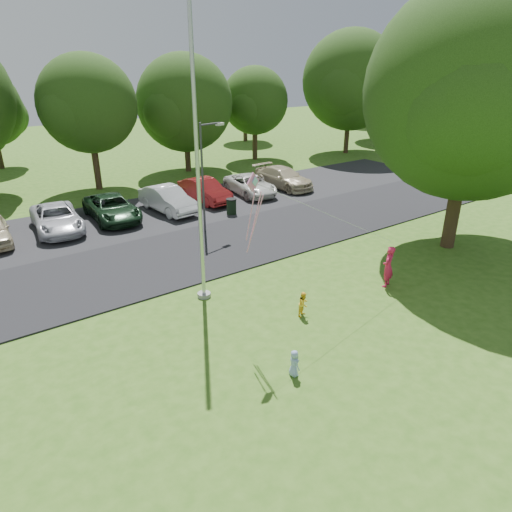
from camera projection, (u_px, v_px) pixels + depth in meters
ground at (368, 325)px, 15.40m from camera, size 120.00×120.00×0.00m
park_road at (226, 244)px, 22.09m from camera, size 60.00×6.00×0.06m
parking_strip at (167, 211)px, 26.94m from camera, size 42.00×7.00×0.06m
flagpole at (199, 189)px, 15.60m from camera, size 0.50×0.50×10.00m
street_lamp at (206, 168)px, 22.62m from camera, size 1.54×0.46×5.51m
trash_can at (231, 207)px, 26.14m from camera, size 0.60×0.60×0.95m
big_tree at (474, 97)px, 19.10m from camera, size 9.76×9.21×11.64m
tree_row at (127, 99)px, 32.04m from camera, size 64.35×11.94×10.88m
horizon_trees at (115, 107)px, 41.11m from camera, size 77.46×7.20×7.02m
parked_cars at (166, 199)px, 26.71m from camera, size 20.02×5.18×1.45m
woman at (388, 267)px, 17.75m from camera, size 0.72×0.61×1.67m
child_yellow at (304, 304)px, 15.82m from camera, size 0.53×0.48×0.91m
child_blue at (294, 363)px, 12.80m from camera, size 0.30×0.42×0.82m
kite at (259, 199)px, 13.18m from camera, size 6.55×0.62×3.45m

